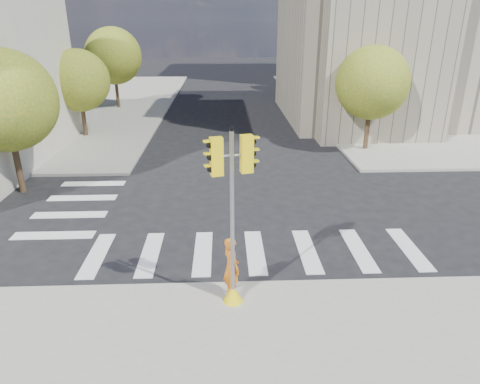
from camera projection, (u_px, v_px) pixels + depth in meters
name	position (u px, v px, depth m)	size (l,w,h in m)	color
ground	(254.00, 226.00, 16.60)	(160.00, 160.00, 0.00)	black
sidewalk_far_right	(441.00, 102.00, 41.40)	(28.00, 40.00, 0.15)	gray
sidewalk_far_left	(21.00, 105.00, 39.91)	(28.00, 40.00, 0.15)	gray
civic_building	(444.00, 22.00, 32.17)	(26.00, 16.00, 19.39)	gray
tree_lw_near	(5.00, 101.00, 18.34)	(4.40, 4.40, 6.41)	#382616
tree_lw_mid	(79.00, 81.00, 27.77)	(4.00, 4.00, 5.77)	#382616
tree_lw_far	(113.00, 56.00, 36.74)	(4.80, 4.80, 6.95)	#382616
tree_re_near	(372.00, 83.00, 24.62)	(4.20, 4.20, 6.16)	#382616
tree_re_mid	(326.00, 59.00, 35.63)	(4.60, 4.60, 6.66)	#382616
tree_re_far	(301.00, 55.00, 46.93)	(4.00, 4.00, 5.88)	#382616
lamp_near	(361.00, 66.00, 28.15)	(0.35, 0.18, 8.11)	black
lamp_far	(317.00, 52.00, 41.12)	(0.35, 0.18, 8.11)	black
traffic_signal	(232.00, 233.00, 11.14)	(1.08, 0.56, 4.95)	yellow
photographer	(231.00, 267.00, 11.85)	(0.67, 0.44, 1.83)	orange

